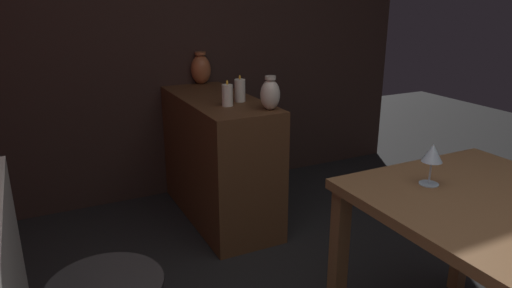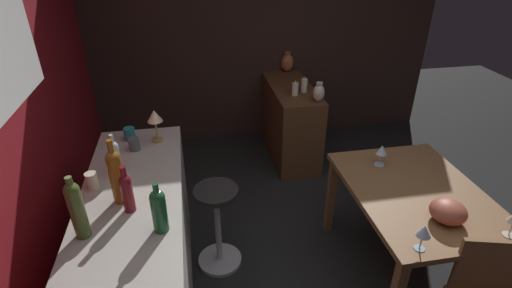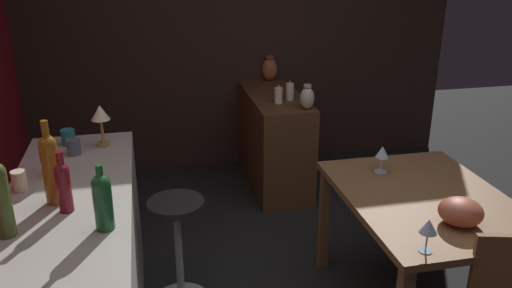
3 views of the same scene
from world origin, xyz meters
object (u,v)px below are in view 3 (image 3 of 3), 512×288
Objects in this scene: sideboard_cabinet at (274,140)px; cup_cream at (19,181)px; wine_bottle_green at (103,199)px; pillar_candle_tall at (290,92)px; vase_ceramic_ivory at (307,98)px; wine_bottle_clear at (49,154)px; wine_bottle_ruby at (64,184)px; dining_table at (425,212)px; wine_bottle_amber at (51,166)px; wine_bottle_olive at (1,197)px; wine_glass_right at (428,227)px; cup_teal at (68,137)px; bar_stool at (179,251)px; wine_glass_left at (382,153)px; cup_slate at (74,147)px; fruit_bowl at (461,212)px; vase_copper at (270,69)px; pillar_candle_short at (278,95)px; counter_lamp at (101,116)px.

cup_cream reaches higher than sideboard_cabinet.
wine_bottle_green is 2.39m from pillar_candle_tall.
vase_ceramic_ivory is (-0.45, -0.15, 0.50)m from sideboard_cabinet.
cup_cream is (-0.15, 0.13, -0.07)m from wine_bottle_clear.
wine_bottle_ruby is at bearing -137.26° from cup_cream.
dining_table is 4.06× the size of wine_bottle_ruby.
wine_bottle_amber reaches higher than wine_bottle_ruby.
wine_bottle_olive is 3.38× the size of cup_cream.
wine_glass_right is 1.93m from cup_cream.
cup_teal is at bearing 5.53° from wine_bottle_ruby.
wine_glass_left is at bearing -88.77° from bar_stool.
cup_slate is at bearing -2.35° from wine_bottle_amber.
dining_table is 3.24× the size of wine_bottle_olive.
wine_glass_left is 1.79m from cup_slate.
fruit_bowl is 0.54× the size of wine_bottle_amber.
cup_slate is (0.63, 1.88, 0.30)m from dining_table.
wine_glass_left is at bearing -76.27° from wine_bottle_ruby.
wine_glass_right is 1.52× the size of cup_cream.
wine_glass_left is 1.54× the size of cup_cream.
cup_slate is at bearing 129.71° from sideboard_cabinet.
wine_bottle_olive reaches higher than bar_stool.
wine_bottle_olive is at bearing 88.20° from fruit_bowl.
cup_cream is 2.78m from vase_copper.
wine_bottle_clear is at bearing 71.76° from fruit_bowl.
wine_glass_left is (0.03, -1.23, 0.49)m from bar_stool.
cup_slate is (0.28, -0.08, -0.08)m from wine_bottle_clear.
wine_glass_right is 2.11m from pillar_candle_short.
cup_teal is at bearing 13.88° from wine_bottle_green.
wine_bottle_green reaches higher than pillar_candle_short.
wine_bottle_clear is (0.35, 1.96, 0.38)m from dining_table.
dining_table is 2.91× the size of wine_bottle_amber.
cup_slate is at bearing 124.05° from pillar_candle_short.
wine_bottle_amber is 1.61× the size of counter_lamp.
wine_glass_left is 0.56× the size of wine_bottle_green.
wine_bottle_clear is (-1.52, 1.57, 0.61)m from sideboard_cabinet.
wine_glass_right is 1.71m from wine_bottle_amber.
wine_bottle_ruby is (-1.93, 1.46, 0.62)m from sideboard_cabinet.
wine_bottle_olive reaches higher than vase_copper.
vase_ceramic_ivory is at bearing -58.07° from wine_bottle_clear.
dining_table is 4.00× the size of wine_bottle_green.
wine_bottle_amber is at bearing 118.04° from bar_stool.
cup_slate is 0.23m from counter_lamp.
cup_teal is (0.76, 0.02, -0.14)m from wine_bottle_amber.
wine_bottle_green is at bearing -137.53° from cup_cream.
counter_lamp is at bearing 66.97° from dining_table.
bar_stool is at bearing 52.05° from wine_glass_right.
wine_glass_left is 2.05m from wine_bottle_olive.
counter_lamp is at bearing -34.35° from cup_cream.
pillar_candle_tall is (1.33, 0.20, 0.03)m from wine_glass_left.
wine_glass_right is 0.75× the size of fruit_bowl.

